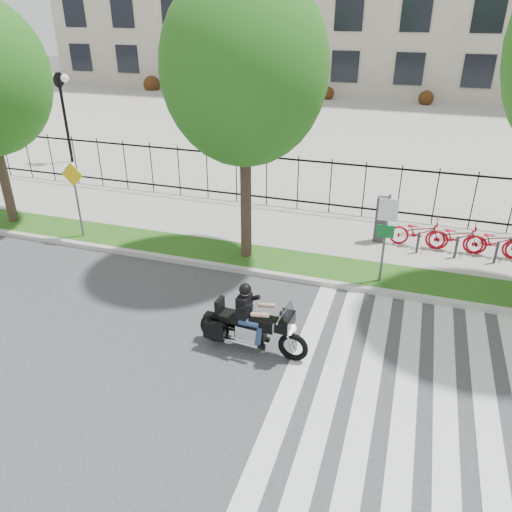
% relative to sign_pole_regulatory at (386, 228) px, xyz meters
% --- Properties ---
extents(ground, '(120.00, 120.00, 0.00)m').
position_rel_sign_pole_regulatory_xyz_m(ground, '(-3.49, -4.58, -1.74)').
color(ground, '#3A3A3C').
rests_on(ground, ground).
extents(curb, '(60.00, 0.20, 0.15)m').
position_rel_sign_pole_regulatory_xyz_m(curb, '(-3.49, -0.48, -1.66)').
color(curb, '#B3B1A8').
rests_on(curb, ground).
extents(grass_verge, '(60.00, 1.50, 0.15)m').
position_rel_sign_pole_regulatory_xyz_m(grass_verge, '(-3.49, 0.37, -1.66)').
color(grass_verge, '#1D4B12').
rests_on(grass_verge, ground).
extents(sidewalk, '(60.00, 3.50, 0.15)m').
position_rel_sign_pole_regulatory_xyz_m(sidewalk, '(-3.49, 2.87, -1.66)').
color(sidewalk, '#A8A49D').
rests_on(sidewalk, ground).
extents(plaza, '(80.00, 34.00, 0.10)m').
position_rel_sign_pole_regulatory_xyz_m(plaza, '(-3.49, 20.42, -1.69)').
color(plaza, '#A8A49D').
rests_on(plaza, ground).
extents(crosswalk_stripes, '(5.70, 8.00, 0.01)m').
position_rel_sign_pole_regulatory_xyz_m(crosswalk_stripes, '(1.33, -4.58, -1.73)').
color(crosswalk_stripes, silver).
rests_on(crosswalk_stripes, ground).
extents(iron_fence, '(30.00, 0.06, 2.00)m').
position_rel_sign_pole_regulatory_xyz_m(iron_fence, '(-3.49, 4.62, -0.59)').
color(iron_fence, black).
rests_on(iron_fence, sidewalk).
extents(lamp_post_left, '(1.06, 0.70, 4.25)m').
position_rel_sign_pole_regulatory_xyz_m(lamp_post_left, '(-15.49, 7.42, 1.47)').
color(lamp_post_left, black).
rests_on(lamp_post_left, ground).
extents(street_tree_1, '(4.39, 4.39, 7.88)m').
position_rel_sign_pole_regulatory_xyz_m(street_tree_1, '(-4.02, 0.37, 3.75)').
color(street_tree_1, '#36251D').
rests_on(street_tree_1, grass_verge).
extents(sign_pole_regulatory, '(0.50, 0.09, 2.50)m').
position_rel_sign_pole_regulatory_xyz_m(sign_pole_regulatory, '(0.00, 0.00, 0.00)').
color(sign_pole_regulatory, '#59595B').
rests_on(sign_pole_regulatory, grass_verge).
extents(sign_pole_warning, '(0.78, 0.09, 2.49)m').
position_rel_sign_pole_regulatory_xyz_m(sign_pole_warning, '(-9.61, 0.00, 0.00)').
color(sign_pole_warning, '#59595B').
rests_on(sign_pole_warning, grass_verge).
extents(motorcycle_rider, '(2.61, 0.80, 2.01)m').
position_rel_sign_pole_regulatory_xyz_m(motorcycle_rider, '(-2.44, -3.82, -1.07)').
color(motorcycle_rider, black).
rests_on(motorcycle_rider, ground).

